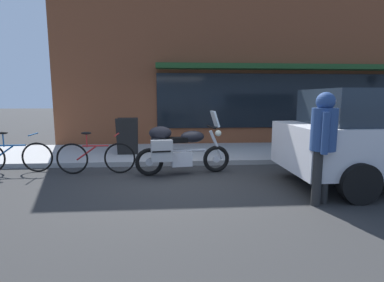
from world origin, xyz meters
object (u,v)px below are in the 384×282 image
at_px(pedestrian_walking, 324,135).
at_px(sandwich_board_sign, 127,136).
at_px(parked_bicycle, 96,157).
at_px(second_bicycle_by_cafe, 13,156).
at_px(touring_motorcycle, 178,148).

xyz_separation_m(pedestrian_walking, sandwich_board_sign, (-3.51, 3.73, -0.48)).
distance_m(parked_bicycle, second_bicycle_by_cafe, 1.87).
bearing_deg(touring_motorcycle, second_bicycle_by_cafe, 173.12).
height_order(pedestrian_walking, second_bicycle_by_cafe, pedestrian_walking).
bearing_deg(touring_motorcycle, pedestrian_walking, -41.65).
bearing_deg(sandwich_board_sign, pedestrian_walking, -46.72).
xyz_separation_m(touring_motorcycle, pedestrian_walking, (2.18, -1.94, 0.50)).
xyz_separation_m(parked_bicycle, pedestrian_walking, (3.98, -2.16, 0.72)).
height_order(parked_bicycle, sandwich_board_sign, sandwich_board_sign).
bearing_deg(parked_bicycle, second_bicycle_by_cafe, 173.07).
relative_size(touring_motorcycle, second_bicycle_by_cafe, 1.24).
xyz_separation_m(sandwich_board_sign, second_bicycle_by_cafe, (-2.32, -1.35, -0.25)).
bearing_deg(second_bicycle_by_cafe, parked_bicycle, -6.93).
bearing_deg(touring_motorcycle, sandwich_board_sign, 126.61).
distance_m(parked_bicycle, pedestrian_walking, 4.58).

